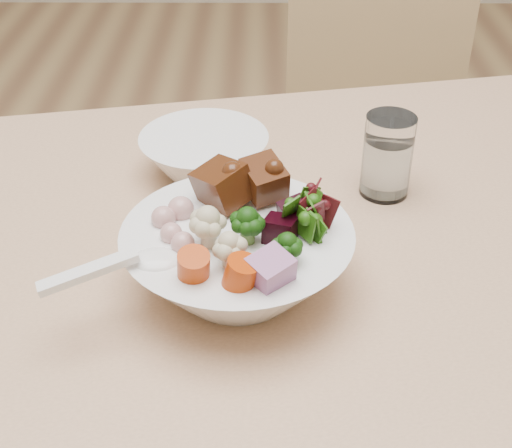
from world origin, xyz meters
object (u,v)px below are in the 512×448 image
dining_table (424,298)px  chair_far (373,173)px  food_bowl (239,254)px  side_bowl (205,155)px  water_glass (387,159)px

dining_table → chair_far: size_ratio=2.12×
dining_table → food_bowl: 0.25m
chair_far → side_bowl: chair_far is taller
water_glass → side_bowl: bearing=169.2°
dining_table → water_glass: (-0.04, 0.12, 0.12)m
dining_table → water_glass: size_ratio=16.20×
food_bowl → dining_table: bearing=16.9°
side_bowl → dining_table: bearing=-31.1°
side_bowl → chair_far: bearing=57.0°
chair_far → dining_table: bearing=-92.0°
chair_far → food_bowl: size_ratio=3.39×
chair_far → food_bowl: food_bowl is taller
dining_table → side_bowl: size_ratio=10.19×
food_bowl → chair_far: bearing=69.9°
dining_table → food_bowl: size_ratio=7.19×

